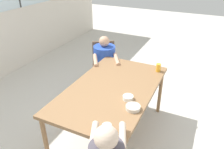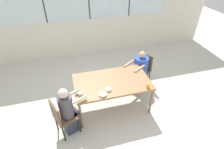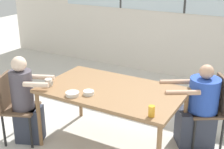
{
  "view_description": "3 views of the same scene",
  "coord_description": "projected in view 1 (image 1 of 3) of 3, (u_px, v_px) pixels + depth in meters",
  "views": [
    {
      "loc": [
        -2.03,
        -0.96,
        2.15
      ],
      "look_at": [
        0.0,
        0.0,
        0.94
      ],
      "focal_mm": 35.0,
      "sensor_mm": 36.0,
      "label": 1
    },
    {
      "loc": [
        -0.77,
        -2.85,
        3.11
      ],
      "look_at": [
        0.0,
        0.0,
        0.94
      ],
      "focal_mm": 28.0,
      "sensor_mm": 36.0,
      "label": 2
    },
    {
      "loc": [
        1.63,
        -2.91,
        2.2
      ],
      "look_at": [
        0.0,
        0.0,
        0.94
      ],
      "focal_mm": 50.0,
      "sensor_mm": 36.0,
      "label": 3
    }
  ],
  "objects": [
    {
      "name": "ground_plane",
      "position": [
        112.0,
        134.0,
        3.0
      ],
      "size": [
        16.0,
        16.0,
        0.0
      ],
      "primitive_type": "plane",
      "color": "beige"
    },
    {
      "name": "dining_table",
      "position": [
        112.0,
        92.0,
        2.67
      ],
      "size": [
        1.64,
        0.97,
        0.76
      ],
      "color": "olive",
      "rests_on": "ground_plane"
    },
    {
      "name": "chair_for_woman_green_shirt",
      "position": [
        104.0,
        62.0,
        3.82
      ],
      "size": [
        0.55,
        0.55,
        0.87
      ],
      "rotation": [
        0.0,
        0.0,
        -4.16
      ],
      "color": "brown",
      "rests_on": "ground_plane"
    },
    {
      "name": "person_woman_green_shirt",
      "position": [
        105.0,
        70.0,
        3.7
      ],
      "size": [
        0.74,
        0.64,
        1.04
      ],
      "rotation": [
        0.0,
        0.0,
        -4.16
      ],
      "color": "#333847",
      "rests_on": "ground_plane"
    },
    {
      "name": "coffee_mug",
      "position": [
        107.0,
        128.0,
        1.95
      ],
      "size": [
        0.1,
        0.09,
        0.08
      ],
      "color": "beige",
      "rests_on": "dining_table"
    },
    {
      "name": "juice_glass",
      "position": [
        158.0,
        68.0,
        2.99
      ],
      "size": [
        0.06,
        0.06,
        0.11
      ],
      "color": "gold",
      "rests_on": "dining_table"
    },
    {
      "name": "bowl_white_shallow",
      "position": [
        133.0,
        108.0,
        2.25
      ],
      "size": [
        0.15,
        0.15,
        0.04
      ],
      "color": "silver",
      "rests_on": "dining_table"
    },
    {
      "name": "bowl_cereal",
      "position": [
        128.0,
        98.0,
        2.41
      ],
      "size": [
        0.12,
        0.12,
        0.05
      ],
      "color": "white",
      "rests_on": "dining_table"
    }
  ]
}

